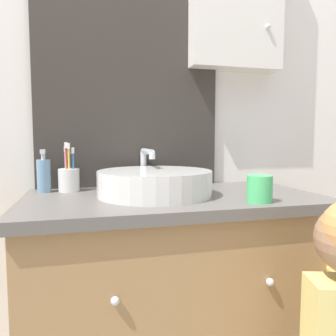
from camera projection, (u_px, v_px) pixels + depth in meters
The scene contains 6 objects.
wall_back at pixel (157, 77), 1.40m from camera, with size 3.20×0.18×2.50m.
vanity_counter at pixel (173, 305), 1.19m from camera, with size 1.02×0.55×0.81m.
sink_basin at pixel (155, 182), 1.14m from camera, with size 0.40×0.45×0.16m.
toothbrush_holder at pixel (69, 178), 1.23m from camera, with size 0.08×0.08×0.18m.
soap_dispenser at pixel (44, 175), 1.20m from camera, with size 0.05×0.05×0.16m.
drinking_cup at pixel (259, 189), 1.02m from camera, with size 0.08×0.08×0.08m, color #4CC670.
Camera 1 is at (-0.30, -0.77, 1.01)m, focal length 35.00 mm.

